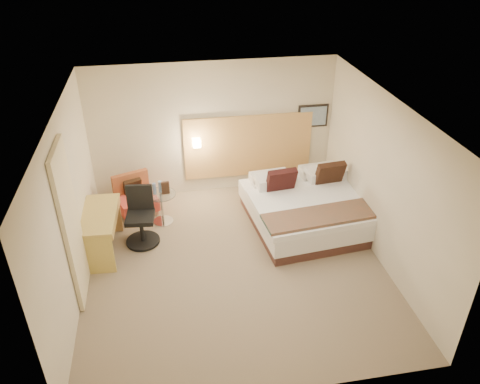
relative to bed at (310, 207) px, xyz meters
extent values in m
cube|color=#837058|center=(-1.57, -0.94, -0.36)|extent=(4.80, 5.00, 0.02)
cube|color=silver|center=(-1.57, -0.94, 2.36)|extent=(4.80, 5.00, 0.02)
cube|color=beige|center=(-1.57, 1.57, 1.00)|extent=(4.80, 0.02, 2.70)
cube|color=beige|center=(-1.57, -3.45, 1.00)|extent=(4.80, 0.02, 2.70)
cube|color=beige|center=(-3.98, -0.94, 1.00)|extent=(0.02, 5.00, 2.70)
cube|color=beige|center=(0.84, -0.94, 1.00)|extent=(0.02, 5.00, 2.70)
cube|color=tan|center=(-0.87, 1.53, 0.60)|extent=(2.60, 0.04, 1.30)
cube|color=black|center=(0.45, 1.54, 1.15)|extent=(0.62, 0.03, 0.47)
cube|color=gray|center=(0.45, 1.52, 1.15)|extent=(0.54, 0.01, 0.39)
cylinder|color=silver|center=(-1.92, 1.48, 0.80)|extent=(0.02, 0.12, 0.02)
cube|color=#FFEDC6|center=(-1.92, 1.42, 0.80)|extent=(0.15, 0.15, 0.15)
cube|color=beige|center=(-3.93, -1.19, 0.87)|extent=(0.06, 0.90, 2.42)
cylinder|color=#7B93BE|center=(-2.79, 0.52, 0.37)|extent=(0.07, 0.07, 0.22)
cylinder|color=#9AC7EE|center=(-2.68, 0.59, 0.37)|extent=(0.07, 0.07, 0.22)
cube|color=#392317|center=(-2.59, 0.50, 0.38)|extent=(0.15, 0.07, 0.24)
cube|color=#472923|center=(0.00, 0.00, -0.25)|extent=(2.28, 2.28, 0.19)
cube|color=white|center=(0.00, 0.00, 0.00)|extent=(2.35, 2.35, 0.32)
cube|color=white|center=(0.03, -0.30, 0.22)|extent=(2.35, 1.76, 0.11)
cube|color=silver|center=(-0.59, 0.73, 0.26)|extent=(0.79, 0.48, 0.19)
cube|color=silver|center=(0.43, 0.83, 0.26)|extent=(0.79, 0.48, 0.19)
cube|color=white|center=(-0.56, 0.45, 0.37)|extent=(0.79, 0.48, 0.19)
cube|color=white|center=(0.46, 0.56, 0.37)|extent=(0.79, 0.48, 0.19)
cube|color=black|center=(-0.51, 0.24, 0.45)|extent=(0.56, 0.34, 0.55)
cube|color=black|center=(0.45, 0.34, 0.45)|extent=(0.56, 0.34, 0.55)
cube|color=#B64C25|center=(0.08, -0.73, 0.30)|extent=(2.29, 0.81, 0.05)
cube|color=#9C7549|center=(-3.34, 0.59, -0.31)|extent=(0.09, 0.09, 0.09)
cube|color=#B16D53|center=(-2.81, 0.79, -0.31)|extent=(0.09, 0.09, 0.09)
cube|color=tan|center=(-3.51, 1.05, -0.31)|extent=(0.09, 0.09, 0.09)
cube|color=tan|center=(-2.99, 1.25, -0.31)|extent=(0.09, 0.09, 0.09)
cube|color=#BD3C33|center=(-3.16, 0.92, -0.13)|extent=(0.88, 0.83, 0.26)
cube|color=brown|center=(-3.25, 1.16, 0.20)|extent=(0.69, 0.35, 0.40)
cube|color=black|center=(-3.22, 1.07, 0.13)|extent=(0.37, 0.27, 0.35)
cylinder|color=silver|center=(-2.69, 0.51, -0.34)|extent=(0.41, 0.41, 0.02)
cylinder|color=silver|center=(-2.69, 0.51, -0.04)|extent=(0.05, 0.05, 0.57)
cylinder|color=silver|center=(-2.69, 0.51, 0.25)|extent=(0.60, 0.60, 0.01)
cube|color=tan|center=(-3.71, -0.22, 0.40)|extent=(0.63, 1.26, 0.04)
cube|color=gold|center=(-3.74, -0.79, 0.02)|extent=(0.52, 0.07, 0.73)
cube|color=#AA7842|center=(-3.68, 0.36, 0.02)|extent=(0.52, 0.07, 0.73)
cube|color=tan|center=(-3.66, -0.22, 0.32)|extent=(0.52, 1.18, 0.10)
cylinder|color=black|center=(-3.06, -0.09, -0.32)|extent=(0.64, 0.64, 0.05)
cylinder|color=black|center=(-3.06, -0.09, -0.07)|extent=(0.07, 0.07, 0.45)
cube|color=black|center=(-3.06, -0.09, 0.18)|extent=(0.52, 0.52, 0.08)
cube|color=black|center=(-3.04, 0.13, 0.46)|extent=(0.45, 0.10, 0.47)
camera|label=1|loc=(-2.53, -6.92, 4.63)|focal=35.00mm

